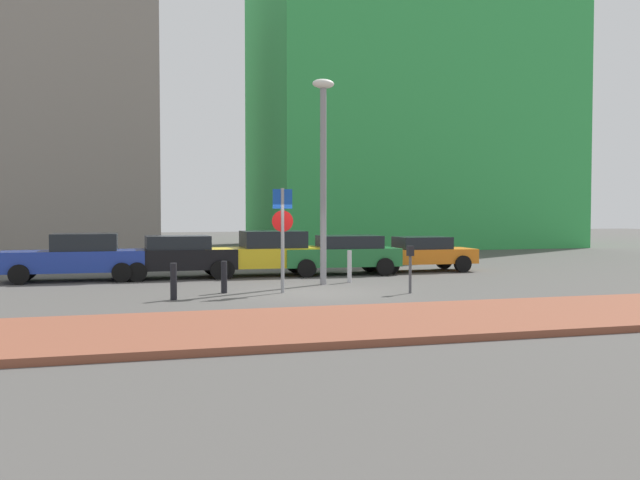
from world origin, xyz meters
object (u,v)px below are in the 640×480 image
(parking_meter, at_px, (410,262))
(parked_car_green, at_px, (342,254))
(parked_car_orange, at_px, (419,253))
(street_lamp, at_px, (323,163))
(parked_car_blue, at_px, (76,257))
(parked_car_black, at_px, (177,256))
(parked_car_yellow, at_px, (265,253))
(parking_sign_post, at_px, (283,227))
(traffic_bollard_mid, at_px, (174,281))
(traffic_bollard_far, at_px, (224,277))
(traffic_bollard_near, at_px, (349,266))

(parking_meter, bearing_deg, parked_car_green, 90.04)
(parked_car_orange, xyz_separation_m, street_lamp, (-4.93, -3.66, 3.13))
(parked_car_blue, relative_size, parked_car_black, 1.16)
(parked_car_yellow, distance_m, parking_meter, 7.08)
(parked_car_orange, bearing_deg, parking_meter, -116.12)
(parked_car_blue, distance_m, street_lamp, 8.80)
(parking_sign_post, xyz_separation_m, traffic_bollard_mid, (-3.09, -0.77, -1.38))
(parked_car_orange, relative_size, parking_meter, 3.22)
(parked_car_black, height_order, parking_sign_post, parking_sign_post)
(parked_car_yellow, bearing_deg, parking_meter, -66.49)
(parking_meter, bearing_deg, traffic_bollard_far, 163.44)
(parked_car_black, height_order, traffic_bollard_near, parked_car_black)
(parked_car_yellow, relative_size, parked_car_green, 0.99)
(parked_car_yellow, xyz_separation_m, parked_car_green, (2.82, -0.23, -0.07))
(street_lamp, xyz_separation_m, traffic_bollard_far, (-3.36, -1.49, -3.37))
(traffic_bollard_mid, xyz_separation_m, traffic_bollard_far, (1.49, 1.16, -0.03))
(street_lamp, bearing_deg, traffic_bollard_mid, -151.32)
(parked_car_green, relative_size, parking_meter, 3.23)
(parked_car_blue, xyz_separation_m, parking_sign_post, (5.79, -5.23, 1.07))
(parked_car_orange, relative_size, parking_sign_post, 1.45)
(parked_car_orange, bearing_deg, parking_sign_post, -140.36)
(parked_car_blue, relative_size, parking_meter, 3.47)
(parked_car_blue, height_order, parking_meter, parked_car_blue)
(parked_car_blue, xyz_separation_m, traffic_bollard_far, (4.19, -4.85, -0.35))
(traffic_bollard_near, xyz_separation_m, traffic_bollard_far, (-4.35, -1.86, -0.07))
(parked_car_orange, relative_size, traffic_bollard_mid, 4.46)
(parked_car_yellow, height_order, traffic_bollard_mid, parked_car_yellow)
(parked_car_black, relative_size, street_lamp, 0.62)
(parked_car_blue, distance_m, traffic_bollard_mid, 6.59)
(parked_car_green, bearing_deg, parked_car_orange, 6.86)
(parked_car_green, bearing_deg, parked_car_blue, 179.46)
(street_lamp, relative_size, traffic_bollard_mid, 6.68)
(traffic_bollard_near, height_order, traffic_bollard_far, traffic_bollard_near)
(parked_car_green, distance_m, parking_meter, 6.25)
(parked_car_orange, xyz_separation_m, parking_sign_post, (-6.69, -5.54, 1.16))
(parked_car_black, height_order, parked_car_yellow, parked_car_yellow)
(parked_car_green, distance_m, traffic_bollard_far, 6.93)
(street_lamp, xyz_separation_m, traffic_bollard_near, (0.99, 0.36, -3.31))
(parking_sign_post, height_order, parking_meter, parking_sign_post)
(parked_car_yellow, relative_size, street_lamp, 0.66)
(parked_car_blue, height_order, parking_sign_post, parking_sign_post)
(parking_meter, bearing_deg, street_lamp, 119.21)
(traffic_bollard_far, bearing_deg, parked_car_green, 43.44)
(street_lamp, bearing_deg, parked_car_green, 62.95)
(parked_car_black, relative_size, parking_meter, 3.00)
(parked_car_blue, distance_m, parked_car_yellow, 6.40)
(parked_car_green, height_order, parking_meter, parked_car_green)
(parked_car_black, distance_m, street_lamp, 6.24)
(parked_car_blue, height_order, traffic_bollard_near, parked_car_blue)
(parking_sign_post, relative_size, parking_meter, 2.22)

